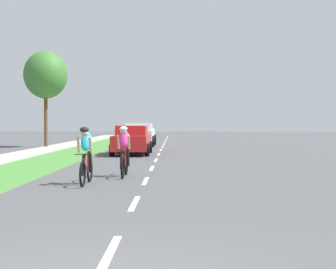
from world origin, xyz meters
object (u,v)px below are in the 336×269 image
object	(u,v)px
sedan_red	(132,140)
pickup_white	(140,134)
cyclist_lead	(86,155)
street_tree_near	(46,75)
cyclist_trailing	(124,151)

from	to	relation	value
sedan_red	pickup_white	world-z (taller)	pickup_white
cyclist_lead	sedan_red	world-z (taller)	cyclist_lead
pickup_white	street_tree_near	world-z (taller)	street_tree_near
cyclist_lead	street_tree_near	world-z (taller)	street_tree_near
cyclist_lead	cyclist_trailing	xyz separation A→B (m)	(0.85, 1.80, 0.00)
sedan_red	cyclist_trailing	bearing A→B (deg)	-86.10
cyclist_trailing	pickup_white	xyz separation A→B (m)	(-0.95, 18.97, 0.02)
cyclist_lead	pickup_white	world-z (taller)	pickup_white
cyclist_lead	pickup_white	xyz separation A→B (m)	(-0.10, 20.77, 0.02)
cyclist_trailing	sedan_red	bearing A→B (deg)	93.90
cyclist_lead	sedan_red	distance (m)	11.91
cyclist_lead	cyclist_trailing	bearing A→B (deg)	64.70
cyclist_trailing	pickup_white	size ratio (longest dim) A/B	0.34
cyclist_trailing	sedan_red	distance (m)	10.13
cyclist_lead	cyclist_trailing	world-z (taller)	same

